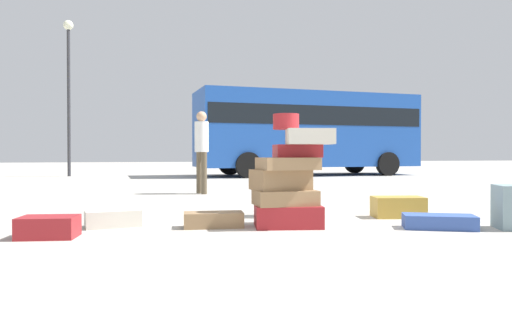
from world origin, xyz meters
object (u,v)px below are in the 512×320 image
at_px(lamp_post, 69,74).
at_px(suitcase_tower, 289,182).
at_px(suitcase_brown_right_side, 213,220).
at_px(suitcase_slate_upright_blue, 288,189).
at_px(suitcase_cream_left_side, 113,218).
at_px(suitcase_maroon_behind_tower, 48,227).
at_px(suitcase_navy_foreground_near, 439,222).
at_px(parked_bus, 307,128).
at_px(person_bearded_onlooker, 202,144).
at_px(suitcase_slate_white_trunk, 510,207).
at_px(suitcase_tan_foreground_far, 398,207).

bearing_deg(lamp_post, suitcase_tower, -70.38).
relative_size(suitcase_brown_right_side, lamp_post, 0.12).
relative_size(suitcase_slate_upright_blue, suitcase_cream_left_side, 1.22).
height_order(suitcase_maroon_behind_tower, suitcase_cream_left_side, suitcase_maroon_behind_tower).
bearing_deg(suitcase_navy_foreground_near, parked_bus, 100.61).
distance_m(suitcase_tower, suitcase_navy_foreground_near, 1.79).
height_order(suitcase_maroon_behind_tower, suitcase_brown_right_side, suitcase_maroon_behind_tower).
bearing_deg(suitcase_slate_upright_blue, suitcase_cream_left_side, -156.70).
height_order(person_bearded_onlooker, parked_bus, parked_bus).
height_order(suitcase_slate_white_trunk, lamp_post, lamp_post).
relative_size(suitcase_tan_foreground_far, suitcase_slate_upright_blue, 0.89).
distance_m(suitcase_navy_foreground_near, suitcase_tan_foreground_far, 0.97).
bearing_deg(person_bearded_onlooker, parked_bus, 123.47).
bearing_deg(suitcase_navy_foreground_near, suitcase_tower, -175.24).
bearing_deg(lamp_post, parked_bus, -7.24).
xyz_separation_m(suitcase_cream_left_side, suitcase_brown_right_side, (1.16, -0.30, -0.01)).
height_order(suitcase_tan_foreground_far, lamp_post, lamp_post).
xyz_separation_m(suitcase_tan_foreground_far, parked_bus, (2.56, 11.57, 1.69)).
distance_m(suitcase_slate_upright_blue, suitcase_cream_left_side, 2.34).
relative_size(suitcase_navy_foreground_near, suitcase_slate_upright_blue, 1.04).
distance_m(suitcase_cream_left_side, parked_bus, 13.29).
bearing_deg(suitcase_tan_foreground_far, suitcase_brown_right_side, -163.14).
bearing_deg(suitcase_maroon_behind_tower, person_bearded_onlooker, 73.90).
xyz_separation_m(suitcase_navy_foreground_near, suitcase_brown_right_side, (-2.53, 0.65, 0.01)).
distance_m(suitcase_tan_foreground_far, person_bearded_onlooker, 4.88).
xyz_separation_m(suitcase_tan_foreground_far, suitcase_cream_left_side, (-3.72, -0.02, -0.04)).
height_order(suitcase_slate_upright_blue, parked_bus, parked_bus).
xyz_separation_m(suitcase_slate_upright_blue, parked_bus, (3.99, 11.16, 1.45)).
xyz_separation_m(suitcase_maroon_behind_tower, parked_bus, (6.87, 12.20, 1.72)).
xyz_separation_m(person_bearded_onlooker, parked_bus, (4.82, 7.34, 0.78)).
bearing_deg(suitcase_tan_foreground_far, suitcase_navy_foreground_near, -81.71).
distance_m(suitcase_tower, suitcase_tan_foreground_far, 1.78).
height_order(suitcase_tower, suitcase_slate_white_trunk, suitcase_tower).
xyz_separation_m(suitcase_tan_foreground_far, suitcase_slate_upright_blue, (-1.43, 0.41, 0.24)).
xyz_separation_m(suitcase_slate_white_trunk, suitcase_navy_foreground_near, (-0.79, 0.18, -0.17)).
bearing_deg(suitcase_slate_upright_blue, suitcase_navy_foreground_near, -31.82).
height_order(suitcase_tower, suitcase_slate_upright_blue, suitcase_tower).
distance_m(suitcase_navy_foreground_near, suitcase_slate_upright_blue, 1.99).
bearing_deg(suitcase_slate_white_trunk, suitcase_tan_foreground_far, 144.40).
relative_size(suitcase_slate_white_trunk, suitcase_navy_foreground_near, 0.64).
relative_size(suitcase_cream_left_side, person_bearded_onlooker, 0.36).
bearing_deg(parked_bus, suitcase_tan_foreground_far, -108.06).
height_order(parked_bus, lamp_post, lamp_post).
bearing_deg(suitcase_tower, suitcase_slate_white_trunk, -15.99).
xyz_separation_m(suitcase_navy_foreground_near, person_bearded_onlooker, (-2.23, 5.20, 0.98)).
xyz_separation_m(suitcase_maroon_behind_tower, person_bearded_onlooker, (2.05, 4.87, 0.95)).
xyz_separation_m(suitcase_navy_foreground_near, suitcase_slate_upright_blue, (-1.41, 1.38, 0.30)).
xyz_separation_m(suitcase_slate_white_trunk, parked_bus, (1.79, 12.72, 1.58)).
xyz_separation_m(suitcase_tan_foreground_far, lamp_post, (-6.36, 12.70, 3.67)).
bearing_deg(suitcase_slate_white_trunk, suitcase_navy_foreground_near, -172.04).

